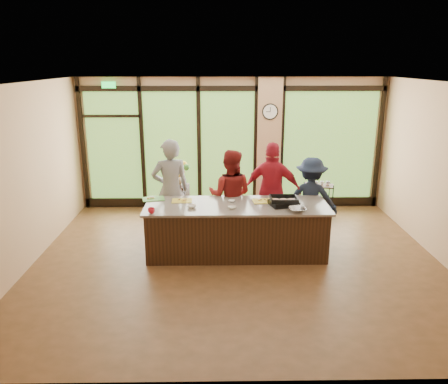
{
  "coord_description": "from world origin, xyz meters",
  "views": [
    {
      "loc": [
        -0.34,
        -6.93,
        3.32
      ],
      "look_at": [
        -0.22,
        0.4,
        1.12
      ],
      "focal_mm": 35.0,
      "sensor_mm": 36.0,
      "label": 1
    }
  ],
  "objects_px": {
    "island_base": "(236,230)",
    "bar_cart": "(318,196)",
    "cook_left": "(171,190)",
    "cook_right": "(310,199)",
    "roasting_pan": "(284,203)",
    "flower_stand": "(178,203)"
  },
  "relations": [
    {
      "from": "island_base",
      "to": "bar_cart",
      "type": "height_order",
      "value": "island_base"
    },
    {
      "from": "cook_left",
      "to": "bar_cart",
      "type": "height_order",
      "value": "cook_left"
    },
    {
      "from": "cook_left",
      "to": "cook_right",
      "type": "distance_m",
      "value": 2.68
    },
    {
      "from": "island_base",
      "to": "cook_right",
      "type": "height_order",
      "value": "cook_right"
    },
    {
      "from": "island_base",
      "to": "roasting_pan",
      "type": "xyz_separation_m",
      "value": [
        0.82,
        -0.05,
        0.52
      ]
    },
    {
      "from": "island_base",
      "to": "flower_stand",
      "type": "relative_size",
      "value": 3.79
    },
    {
      "from": "island_base",
      "to": "cook_right",
      "type": "xyz_separation_m",
      "value": [
        1.45,
        0.71,
        0.36
      ]
    },
    {
      "from": "cook_right",
      "to": "roasting_pan",
      "type": "xyz_separation_m",
      "value": [
        -0.63,
        -0.76,
        0.16
      ]
    },
    {
      "from": "flower_stand",
      "to": "bar_cart",
      "type": "height_order",
      "value": "bar_cart"
    },
    {
      "from": "island_base",
      "to": "roasting_pan",
      "type": "distance_m",
      "value": 0.97
    },
    {
      "from": "island_base",
      "to": "cook_left",
      "type": "xyz_separation_m",
      "value": [
        -1.22,
        0.73,
        0.54
      ]
    },
    {
      "from": "flower_stand",
      "to": "roasting_pan",
      "type": "bearing_deg",
      "value": -24.08
    },
    {
      "from": "roasting_pan",
      "to": "flower_stand",
      "type": "bearing_deg",
      "value": 123.53
    },
    {
      "from": "cook_right",
      "to": "flower_stand",
      "type": "height_order",
      "value": "cook_right"
    },
    {
      "from": "flower_stand",
      "to": "bar_cart",
      "type": "xyz_separation_m",
      "value": [
        3.04,
        0.15,
        0.1
      ]
    },
    {
      "from": "cook_right",
      "to": "bar_cart",
      "type": "bearing_deg",
      "value": -98.19
    },
    {
      "from": "cook_right",
      "to": "roasting_pan",
      "type": "bearing_deg",
      "value": 62.45
    },
    {
      "from": "island_base",
      "to": "cook_left",
      "type": "relative_size",
      "value": 1.58
    },
    {
      "from": "cook_left",
      "to": "roasting_pan",
      "type": "bearing_deg",
      "value": 145.39
    },
    {
      "from": "cook_right",
      "to": "bar_cart",
      "type": "distance_m",
      "value": 1.2
    },
    {
      "from": "cook_left",
      "to": "island_base",
      "type": "bearing_deg",
      "value": 135.36
    },
    {
      "from": "cook_right",
      "to": "flower_stand",
      "type": "xyz_separation_m",
      "value": [
        -2.63,
        0.94,
        -0.39
      ]
    }
  ]
}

